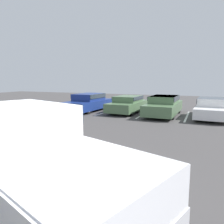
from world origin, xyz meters
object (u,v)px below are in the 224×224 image
at_px(parked_sedan_a, 88,102).
at_px(parked_sedan_d, 212,107).
at_px(pickup_truck, 20,154).
at_px(parked_sedan_b, 128,104).
at_px(parked_sedan_c, 164,105).

height_order(parked_sedan_a, parked_sedan_d, parked_sedan_a).
bearing_deg(pickup_truck, parked_sedan_a, 132.38).
bearing_deg(parked_sedan_d, parked_sedan_b, -89.07).
bearing_deg(pickup_truck, parked_sedan_c, 105.52).
relative_size(pickup_truck, parked_sedan_b, 1.43).
relative_size(parked_sedan_a, parked_sedan_c, 0.94).
height_order(pickup_truck, parked_sedan_b, pickup_truck).
distance_m(parked_sedan_a, parked_sedan_b, 2.95).
relative_size(pickup_truck, parked_sedan_d, 1.35).
bearing_deg(parked_sedan_c, parked_sedan_b, -94.89).
xyz_separation_m(pickup_truck, parked_sedan_b, (-1.72, 11.59, -0.29)).
distance_m(parked_sedan_a, parked_sedan_c, 5.48).
bearing_deg(parked_sedan_b, pickup_truck, 10.70).
xyz_separation_m(parked_sedan_c, parked_sedan_d, (2.85, 0.06, -0.02)).
bearing_deg(pickup_truck, parked_sedan_b, 118.24).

